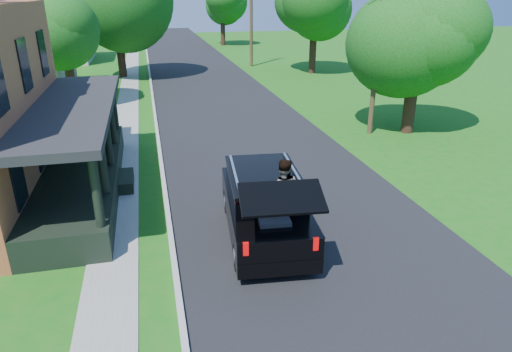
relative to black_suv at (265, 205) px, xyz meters
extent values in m
plane|color=#146414|center=(1.40, -1.50, -0.95)|extent=(140.00, 140.00, 0.00)
cube|color=black|center=(1.40, 18.50, -0.95)|extent=(8.00, 120.00, 0.02)
cube|color=#AFAFAA|center=(-2.65, 18.50, -0.95)|extent=(0.15, 120.00, 0.12)
cube|color=gray|center=(-4.20, 18.50, -0.95)|extent=(1.30, 120.00, 0.03)
cube|color=gray|center=(-8.10, 4.50, -0.95)|extent=(6.50, 1.20, 0.03)
cube|color=black|center=(-5.40, 4.50, -0.50)|extent=(2.40, 10.00, 0.90)
cube|color=black|center=(-5.40, 4.50, 2.05)|extent=(2.60, 10.30, 0.25)
cube|color=#A59D92|center=(-12.10, 22.50, 1.55)|extent=(8.00, 8.00, 5.00)
cube|color=#A59D92|center=(-12.10, 38.50, 1.55)|extent=(8.00, 8.00, 5.00)
cube|color=black|center=(0.00, 0.00, -0.23)|extent=(2.52, 5.07, 0.95)
cube|color=black|center=(0.02, 0.17, 0.53)|extent=(2.18, 3.21, 0.61)
cube|color=black|center=(0.02, 0.17, 0.86)|extent=(2.23, 3.31, 0.09)
cube|color=black|center=(-0.23, -2.38, 1.33)|extent=(1.98, 1.19, 0.42)
cube|color=#2F3034|center=(-0.14, -1.46, 0.10)|extent=(0.84, 0.74, 0.50)
cube|color=silver|center=(-0.80, 0.25, 0.96)|extent=(0.33, 2.69, 0.07)
cube|color=silver|center=(0.84, 0.09, 0.96)|extent=(0.33, 2.69, 0.07)
cube|color=#990505|center=(-1.05, -2.33, 0.10)|extent=(0.14, 0.08, 0.33)
cube|color=#990505|center=(0.59, -2.49, 0.10)|extent=(0.14, 0.08, 0.33)
cylinder|color=black|center=(-0.74, 1.70, -0.58)|extent=(0.34, 0.78, 0.76)
cylinder|color=black|center=(1.05, 1.52, -0.58)|extent=(0.34, 0.78, 0.76)
cylinder|color=black|center=(-1.05, -1.52, -0.58)|extent=(0.34, 0.78, 0.76)
cylinder|color=black|center=(0.74, -1.69, -0.58)|extent=(0.34, 0.78, 0.76)
imported|color=black|center=(0.40, -0.38, 0.53)|extent=(1.04, 0.88, 1.88)
cube|color=#C03F10|center=(0.43, -0.63, -0.71)|extent=(0.35, 0.50, 0.61)
cylinder|color=black|center=(-7.37, 18.17, 0.38)|extent=(0.62, 0.62, 2.67)
sphere|color=#288022|center=(-7.37, 18.17, 3.21)|extent=(5.22, 5.22, 4.47)
sphere|color=#288022|center=(-7.05, 17.82, 4.20)|extent=(4.53, 4.53, 3.88)
sphere|color=#288022|center=(-7.76, 18.63, 3.70)|extent=(4.64, 4.64, 3.97)
cylinder|color=black|center=(-4.75, 27.77, 0.75)|extent=(0.78, 0.78, 3.42)
sphere|color=#288022|center=(-4.75, 27.77, 4.74)|extent=(8.53, 8.53, 6.85)
cylinder|color=black|center=(9.45, 8.34, 0.43)|extent=(0.62, 0.62, 2.78)
sphere|color=#288022|center=(9.45, 8.34, 3.54)|extent=(5.43, 5.43, 5.17)
sphere|color=#288022|center=(9.89, 8.05, 4.69)|extent=(4.71, 4.71, 4.48)
sphere|color=#288022|center=(8.90, 8.74, 4.12)|extent=(4.83, 4.83, 4.59)
cylinder|color=black|center=(10.84, 25.99, 0.91)|extent=(0.68, 0.68, 3.73)
sphere|color=#288022|center=(10.84, 25.99, 4.56)|extent=(6.33, 6.33, 5.35)
cylinder|color=black|center=(7.01, 48.53, 0.75)|extent=(0.60, 0.60, 3.40)
sphere|color=#288022|center=(7.01, 48.53, 4.15)|extent=(5.37, 5.37, 5.12)
cylinder|color=#472D21|center=(7.57, 8.61, 2.67)|extent=(0.29, 0.29, 7.25)
cylinder|color=#472D21|center=(6.66, 30.81, 3.66)|extent=(0.31, 0.31, 9.23)
camera|label=1|loc=(-2.92, -11.17, 5.60)|focal=32.00mm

